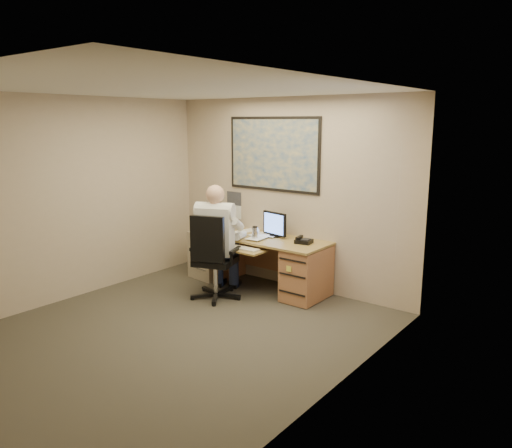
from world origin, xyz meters
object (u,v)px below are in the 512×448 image
Objects in this scene: office_chair at (212,274)px; filing_cabinet at (213,249)px; person at (217,242)px; desk at (292,264)px.

filing_cabinet is at bearing 112.50° from office_chair.
person is at bearing 58.62° from office_chair.
office_chair is 0.44m from person.
person reaches higher than office_chair.
desk is at bearing 19.34° from person.
desk is 1.45m from filing_cabinet.
person reaches higher than desk.
office_chair is (0.67, -0.76, -0.08)m from filing_cabinet.
office_chair is at bearing -125.34° from person.
office_chair reaches higher than desk.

